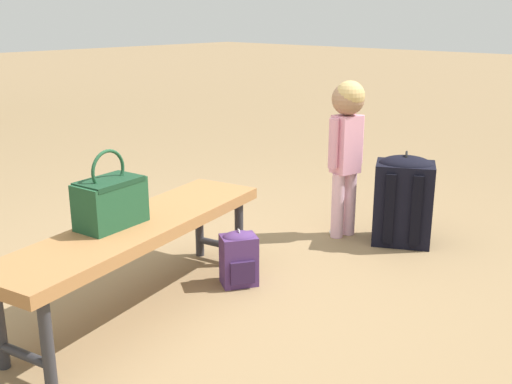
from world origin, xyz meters
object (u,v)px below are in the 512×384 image
(backpack_large, at_px, (403,198))
(backpack_small, at_px, (239,257))
(handbag, at_px, (110,200))
(child_standing, at_px, (347,134))
(park_bench, at_px, (138,233))

(backpack_large, xyz_separation_m, backpack_small, (-1.15, 0.33, -0.14))
(backpack_large, height_order, backpack_small, backpack_large)
(handbag, bearing_deg, backpack_large, -17.27)
(child_standing, bearing_deg, backpack_large, -66.48)
(backpack_large, distance_m, backpack_small, 1.20)
(backpack_large, bearing_deg, backpack_small, 163.85)
(park_bench, bearing_deg, backpack_large, -16.79)
(park_bench, relative_size, handbag, 4.48)
(child_standing, height_order, backpack_large, child_standing)
(handbag, bearing_deg, park_bench, -24.39)
(handbag, relative_size, backpack_large, 0.61)
(child_standing, xyz_separation_m, backpack_large, (0.15, -0.34, -0.38))
(park_bench, distance_m, child_standing, 1.56)
(handbag, distance_m, backpack_large, 1.88)
(handbag, bearing_deg, child_standing, -7.31)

